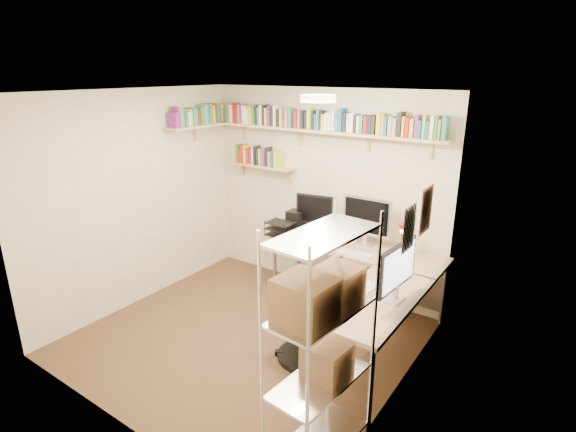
% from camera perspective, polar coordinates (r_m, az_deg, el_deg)
% --- Properties ---
extents(ground, '(3.20, 3.20, 0.00)m').
position_cam_1_polar(ground, '(4.93, -5.28, -15.07)').
color(ground, '#4C3420').
rests_on(ground, ground).
extents(room_shell, '(3.24, 3.04, 2.52)m').
position_cam_1_polar(room_shell, '(4.28, -5.82, 2.55)').
color(room_shell, '#F0E7C3').
rests_on(room_shell, ground).
extents(wall_shelves, '(3.12, 1.09, 0.80)m').
position_cam_1_polar(wall_shelves, '(5.46, -0.53, 11.12)').
color(wall_shelves, tan).
rests_on(wall_shelves, ground).
extents(corner_desk, '(2.07, 1.98, 1.35)m').
position_cam_1_polar(corner_desk, '(4.91, 7.80, -5.11)').
color(corner_desk, tan).
rests_on(corner_desk, ground).
extents(office_chair, '(0.57, 0.58, 1.08)m').
position_cam_1_polar(office_chair, '(4.41, 2.78, -12.40)').
color(office_chair, black).
rests_on(office_chair, ground).
extents(wire_rack, '(0.45, 0.82, 1.83)m').
position_cam_1_polar(wire_rack, '(3.00, 4.19, -13.32)').
color(wire_rack, silver).
rests_on(wire_rack, ground).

